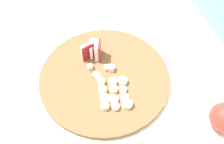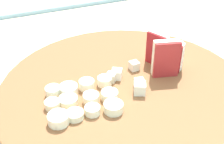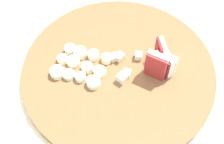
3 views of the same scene
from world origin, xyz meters
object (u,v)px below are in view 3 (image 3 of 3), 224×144
Objects in this scene: cutting_board at (118,71)px; apple_dice_pile at (124,65)px; banana_slice_rows at (81,65)px; apple_wedge_fan at (161,62)px.

cutting_board is 4.88× the size of apple_dice_pile.
apple_dice_pile reaches higher than banana_slice_rows.
apple_dice_pile is 0.09m from banana_slice_rows.
apple_dice_pile is (0.08, 0.01, -0.02)m from apple_wedge_fan.
cutting_board is 3.47× the size of banana_slice_rows.
cutting_board is at bearing -171.03° from banana_slice_rows.
apple_dice_pile is 0.71× the size of banana_slice_rows.
apple_wedge_fan is at bearing -170.39° from apple_dice_pile.
banana_slice_rows is (0.09, 0.02, -0.00)m from apple_dice_pile.
apple_wedge_fan is 0.08m from apple_dice_pile.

